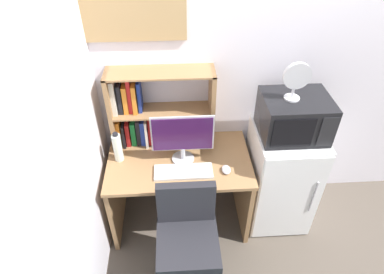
{
  "coord_description": "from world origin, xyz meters",
  "views": [
    {
      "loc": [
        -1.01,
        -2.27,
        2.5
      ],
      "look_at": [
        -0.89,
        -0.37,
        0.97
      ],
      "focal_mm": 31.2,
      "sensor_mm": 36.0,
      "label": 1
    }
  ],
  "objects": [
    {
      "name": "computer_mouse",
      "position": [
        -0.64,
        -0.49,
        0.74
      ],
      "size": [
        0.07,
        0.1,
        0.04
      ],
      "primitive_type": "ellipsoid",
      "color": "silver",
      "rests_on": "desk"
    },
    {
      "name": "mini_fridge",
      "position": [
        -0.14,
        -0.33,
        0.47
      ],
      "size": [
        0.51,
        0.56,
        0.94
      ],
      "color": "white",
      "rests_on": "ground_plane"
    },
    {
      "name": "wall_corkboard",
      "position": [
        -1.26,
        -0.01,
        1.81
      ],
      "size": [
        0.72,
        0.02,
        0.47
      ],
      "primitive_type": "cube",
      "color": "tan"
    },
    {
      "name": "keyboard",
      "position": [
        -0.96,
        -0.48,
        0.73
      ],
      "size": [
        0.44,
        0.16,
        0.02
      ],
      "primitive_type": "cube",
      "color": "silver",
      "rests_on": "desk"
    },
    {
      "name": "desk_chair",
      "position": [
        -0.95,
        -0.88,
        0.39
      ],
      "size": [
        0.5,
        0.5,
        0.86
      ],
      "color": "black",
      "rests_on": "ground_plane"
    },
    {
      "name": "hutch_bookshelf",
      "position": [
        -1.23,
        -0.1,
        1.04
      ],
      "size": [
        0.8,
        0.23,
        0.65
      ],
      "color": "#997047",
      "rests_on": "desk"
    },
    {
      "name": "desk_fan",
      "position": [
        -0.18,
        -0.33,
        1.41
      ],
      "size": [
        0.19,
        0.11,
        0.28
      ],
      "color": "silver",
      "rests_on": "microwave"
    },
    {
      "name": "microwave",
      "position": [
        -0.14,
        -0.32,
        1.09
      ],
      "size": [
        0.48,
        0.4,
        0.31
      ],
      "color": "black",
      "rests_on": "mini_fridge"
    },
    {
      "name": "monitor",
      "position": [
        -0.96,
        -0.33,
        0.95
      ],
      "size": [
        0.47,
        0.17,
        0.41
      ],
      "color": "#B7B7BC",
      "rests_on": "desk"
    },
    {
      "name": "desk",
      "position": [
        -0.99,
        -0.34,
        0.5
      ],
      "size": [
        1.12,
        0.67,
        0.72
      ],
      "color": "#997047",
      "rests_on": "ground_plane"
    },
    {
      "name": "wall_back",
      "position": [
        0.4,
        0.02,
        1.3
      ],
      "size": [
        6.4,
        0.04,
        2.6
      ],
      "primitive_type": "cube",
      "color": "silver",
      "rests_on": "ground_plane"
    },
    {
      "name": "water_bottle",
      "position": [
        -1.45,
        -0.3,
        0.85
      ],
      "size": [
        0.07,
        0.07,
        0.26
      ],
      "color": "silver",
      "rests_on": "desk"
    }
  ]
}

